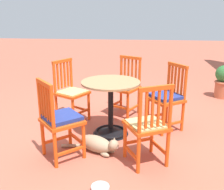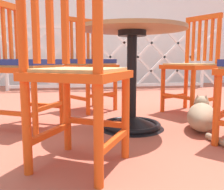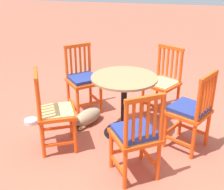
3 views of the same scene
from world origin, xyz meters
name	(u,v)px [view 2 (image 2 of 3)]	position (x,y,z in m)	size (l,w,h in m)	color
ground_plane	(126,126)	(0.00, 0.00, 0.00)	(24.00, 24.00, 0.00)	#AD5642
building_wall_backdrop	(91,13)	(0.00, 3.34, 1.40)	(10.00, 0.20, 2.80)	white
lattice_fence_panel	(110,57)	(0.25, 2.46, 0.54)	(3.84, 0.06, 1.08)	white
cafe_table	(132,90)	(0.03, -0.06, 0.28)	(0.76, 0.76, 0.73)	black
orange_chair_at_corner	(76,75)	(-0.38, -0.70, 0.43)	(0.55, 0.55, 0.91)	#E04C14
orange_chair_by_planter	(192,67)	(0.71, 0.41, 0.43)	(0.54, 0.54, 0.91)	#E04C14
orange_chair_tucked_in	(89,65)	(-0.22, 0.69, 0.45)	(0.56, 0.56, 0.91)	#E04C14
orange_chair_facing_out	(26,67)	(-0.73, 0.09, 0.45)	(0.54, 0.54, 0.91)	#E04C14
tabby_cat	(202,116)	(0.53, -0.14, 0.10)	(0.38, 0.72, 0.23)	#9E896B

